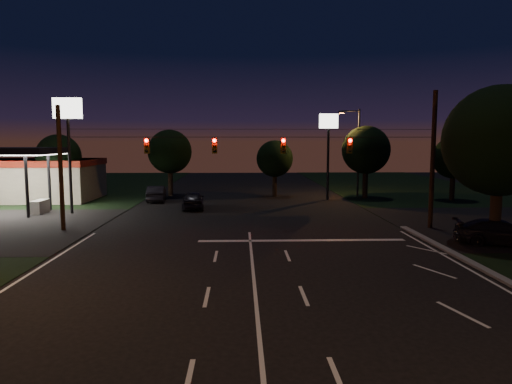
{
  "coord_description": "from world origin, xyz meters",
  "views": [
    {
      "loc": [
        -0.52,
        -14.37,
        5.7
      ],
      "look_at": [
        0.29,
        10.08,
        3.0
      ],
      "focal_mm": 32.0,
      "sensor_mm": 36.0,
      "label": 1
    }
  ],
  "objects_px": {
    "tree_right_near": "(498,142)",
    "car_oncoming_a": "(193,200)",
    "utility_pole_right": "(430,228)",
    "car_oncoming_b": "(156,194)",
    "car_cross": "(501,232)"
  },
  "relations": [
    {
      "from": "car_oncoming_b",
      "to": "tree_right_near",
      "type": "bearing_deg",
      "value": 133.35
    },
    {
      "from": "car_oncoming_b",
      "to": "utility_pole_right",
      "type": "bearing_deg",
      "value": 139.37
    },
    {
      "from": "car_oncoming_b",
      "to": "car_cross",
      "type": "relative_size",
      "value": 0.93
    },
    {
      "from": "utility_pole_right",
      "to": "tree_right_near",
      "type": "bearing_deg",
      "value": -72.47
    },
    {
      "from": "tree_right_near",
      "to": "car_oncoming_a",
      "type": "distance_m",
      "value": 23.52
    },
    {
      "from": "tree_right_near",
      "to": "car_oncoming_a",
      "type": "relative_size",
      "value": 1.95
    },
    {
      "from": "car_oncoming_a",
      "to": "car_oncoming_b",
      "type": "height_order",
      "value": "car_oncoming_a"
    },
    {
      "from": "tree_right_near",
      "to": "car_oncoming_b",
      "type": "relative_size",
      "value": 1.94
    },
    {
      "from": "car_oncoming_b",
      "to": "car_oncoming_a",
      "type": "bearing_deg",
      "value": 122.42
    },
    {
      "from": "car_cross",
      "to": "utility_pole_right",
      "type": "bearing_deg",
      "value": 35.39
    },
    {
      "from": "utility_pole_right",
      "to": "car_oncoming_a",
      "type": "bearing_deg",
      "value": 150.77
    },
    {
      "from": "tree_right_near",
      "to": "car_oncoming_b",
      "type": "height_order",
      "value": "tree_right_near"
    },
    {
      "from": "utility_pole_right",
      "to": "car_oncoming_b",
      "type": "distance_m",
      "value": 25.21
    },
    {
      "from": "car_oncoming_b",
      "to": "car_cross",
      "type": "bearing_deg",
      "value": 133.54
    },
    {
      "from": "tree_right_near",
      "to": "car_oncoming_a",
      "type": "xyz_separation_m",
      "value": [
        -18.15,
        14.13,
        -4.91
      ]
    }
  ]
}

